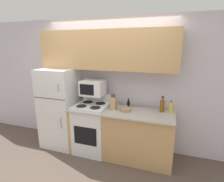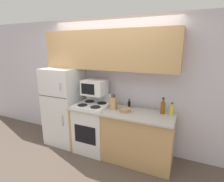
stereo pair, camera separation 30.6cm
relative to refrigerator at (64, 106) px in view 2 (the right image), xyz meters
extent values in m
plane|color=brown|center=(0.94, -0.33, -0.80)|extent=(12.00, 12.00, 0.00)
cube|color=silver|center=(0.94, 0.37, 0.48)|extent=(8.00, 0.05, 2.55)
cube|color=tan|center=(1.28, -0.04, -0.36)|extent=(1.87, 0.58, 0.88)
cube|color=#BCB7AD|center=(1.28, -0.06, 0.09)|extent=(1.87, 0.62, 0.03)
cube|color=white|center=(0.00, 0.00, 0.00)|extent=(0.69, 0.66, 1.60)
cube|color=#383838|center=(0.00, -0.33, 0.29)|extent=(0.67, 0.01, 0.01)
cylinder|color=#B7B7BC|center=(0.22, -0.35, 0.51)|extent=(0.02, 0.02, 0.14)
cylinder|color=#B7B7BC|center=(0.22, -0.35, -0.16)|extent=(0.02, 0.02, 0.22)
cube|color=tan|center=(0.94, 0.17, 1.15)|extent=(2.56, 0.34, 0.71)
cube|color=white|center=(0.72, -0.05, -0.32)|extent=(0.61, 0.58, 0.95)
cube|color=black|center=(0.72, -0.35, -0.34)|extent=(0.44, 0.01, 0.34)
cube|color=#2D2D2D|center=(0.72, -0.05, 0.15)|extent=(0.58, 0.56, 0.01)
cube|color=white|center=(0.72, 0.22, 0.23)|extent=(0.58, 0.06, 0.16)
cylinder|color=black|center=(0.58, -0.18, 0.16)|extent=(0.18, 0.18, 0.01)
cylinder|color=black|center=(0.85, -0.18, 0.16)|extent=(0.18, 0.18, 0.01)
cylinder|color=black|center=(0.58, 0.07, 0.16)|extent=(0.18, 0.18, 0.01)
cylinder|color=black|center=(0.85, 0.07, 0.16)|extent=(0.18, 0.18, 0.01)
cube|color=white|center=(0.71, 0.06, 0.46)|extent=(0.43, 0.35, 0.28)
cube|color=black|center=(0.67, -0.12, 0.46)|extent=(0.27, 0.01, 0.20)
cube|color=tan|center=(1.15, -0.04, 0.22)|extent=(0.09, 0.10, 0.23)
cylinder|color=black|center=(1.12, -0.05, 0.36)|extent=(0.01, 0.01, 0.06)
cylinder|color=black|center=(1.15, -0.05, 0.36)|extent=(0.01, 0.01, 0.06)
cylinder|color=black|center=(1.18, -0.05, 0.36)|extent=(0.01, 0.01, 0.06)
cylinder|color=tan|center=(1.38, -0.06, 0.14)|extent=(0.20, 0.20, 0.06)
torus|color=tan|center=(1.38, -0.06, 0.17)|extent=(0.21, 0.21, 0.01)
cylinder|color=black|center=(1.38, 0.14, 0.17)|extent=(0.05, 0.05, 0.13)
cylinder|color=black|center=(1.38, 0.14, 0.25)|extent=(0.02, 0.02, 0.04)
cylinder|color=black|center=(1.38, 0.14, 0.28)|extent=(0.03, 0.03, 0.01)
cylinder|color=brown|center=(1.99, 0.12, 0.21)|extent=(0.08, 0.08, 0.20)
cylinder|color=brown|center=(1.99, 0.12, 0.33)|extent=(0.04, 0.04, 0.06)
cylinder|color=black|center=(1.99, 0.12, 0.38)|extent=(0.04, 0.04, 0.02)
cylinder|color=gold|center=(2.13, 0.10, 0.18)|extent=(0.06, 0.06, 0.15)
cylinder|color=gold|center=(2.13, 0.10, 0.29)|extent=(0.03, 0.03, 0.05)
cylinder|color=black|center=(2.13, 0.10, 0.32)|extent=(0.03, 0.03, 0.02)
camera|label=1|loc=(2.06, -2.89, 1.20)|focal=28.00mm
camera|label=2|loc=(2.34, -2.78, 1.20)|focal=28.00mm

